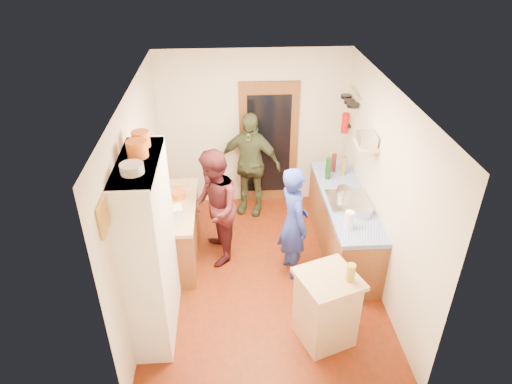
{
  "coord_description": "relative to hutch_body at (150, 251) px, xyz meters",
  "views": [
    {
      "loc": [
        -0.4,
        -4.82,
        4.2
      ],
      "look_at": [
        -0.08,
        0.15,
        1.23
      ],
      "focal_mm": 32.0,
      "sensor_mm": 36.0,
      "label": 1
    }
  ],
  "objects": [
    {
      "name": "right_counter_top",
      "position": [
        2.5,
        1.3,
        -0.23
      ],
      "size": [
        0.62,
        2.22,
        0.06
      ],
      "primitive_type": "cube",
      "color": "#082AA5",
      "rests_on": "right_counter_base"
    },
    {
      "name": "radio",
      "position": [
        2.67,
        1.25,
        0.69
      ],
      "size": [
        0.24,
        0.32,
        0.15
      ],
      "primitive_type": "cube",
      "rotation": [
        0.0,
        0.0,
        -0.08
      ],
      "color": "silver",
      "rests_on": "wall_shelf"
    },
    {
      "name": "left_counter_top",
      "position": [
        0.1,
        1.25,
        -0.23
      ],
      "size": [
        0.64,
        1.44,
        0.05
      ],
      "primitive_type": "cube",
      "color": "tan",
      "rests_on": "left_counter_base"
    },
    {
      "name": "toaster",
      "position": [
        0.15,
        0.85,
        -0.1
      ],
      "size": [
        0.3,
        0.23,
        0.2
      ],
      "primitive_type": "cube",
      "rotation": [
        0.0,
        0.0,
        0.22
      ],
      "color": "white",
      "rests_on": "left_counter_top"
    },
    {
      "name": "wall_shelf",
      "position": [
        2.67,
        1.25,
        0.6
      ],
      "size": [
        0.26,
        0.42,
        0.03
      ],
      "primitive_type": "cube",
      "color": "tan",
      "rests_on": "wall_right"
    },
    {
      "name": "door_glass",
      "position": [
        1.55,
        2.74,
        -0.05
      ],
      "size": [
        0.7,
        0.02,
        1.7
      ],
      "primitive_type": "cube",
      "color": "black",
      "rests_on": "door_frame"
    },
    {
      "name": "person_hob",
      "position": [
        1.75,
        0.84,
        -0.3
      ],
      "size": [
        0.51,
        0.66,
        1.6
      ],
      "primitive_type": "imported",
      "rotation": [
        0.0,
        0.0,
        1.81
      ],
      "color": "navy",
      "rests_on": "ground"
    },
    {
      "name": "picture_frame",
      "position": [
        -0.18,
        -0.75,
        0.95
      ],
      "size": [
        0.03,
        0.25,
        0.3
      ],
      "primitive_type": "cube",
      "color": "gold",
      "rests_on": "wall_left"
    },
    {
      "name": "wall_back",
      "position": [
        1.3,
        2.81,
        0.2
      ],
      "size": [
        3.0,
        0.02,
        2.6
      ],
      "primitive_type": "cube",
      "color": "beige",
      "rests_on": "ground"
    },
    {
      "name": "plate_stack",
      "position": [
        0.0,
        -0.25,
        1.15
      ],
      "size": [
        0.22,
        0.22,
        0.09
      ],
      "primitive_type": "cylinder",
      "color": "white",
      "rests_on": "hutch_top_shelf"
    },
    {
      "name": "pan_hang_c",
      "position": [
        2.7,
        2.55,
        0.81
      ],
      "size": [
        0.17,
        0.17,
        0.05
      ],
      "primitive_type": "cylinder",
      "color": "black",
      "rests_on": "pan_rail"
    },
    {
      "name": "wall_left",
      "position": [
        -0.21,
        0.8,
        0.2
      ],
      "size": [
        0.02,
        4.0,
        2.6
      ],
      "primitive_type": "cube",
      "color": "beige",
      "rests_on": "ground"
    },
    {
      "name": "kettle",
      "position": [
        0.05,
        1.17,
        -0.12
      ],
      "size": [
        0.17,
        0.17,
        0.17
      ],
      "primitive_type": "cylinder",
      "rotation": [
        0.0,
        0.0,
        0.18
      ],
      "color": "white",
      "rests_on": "left_counter_top"
    },
    {
      "name": "right_counter_base",
      "position": [
        2.5,
        1.3,
        -0.68
      ],
      "size": [
        0.6,
        2.2,
        0.84
      ],
      "primitive_type": "cube",
      "color": "brown",
      "rests_on": "ground"
    },
    {
      "name": "bottle_c",
      "position": [
        2.61,
        1.94,
        -0.06
      ],
      "size": [
        0.09,
        0.09,
        0.29
      ],
      "primitive_type": "cylinder",
      "rotation": [
        0.0,
        0.0,
        -0.29
      ],
      "color": "olive",
      "rests_on": "right_counter_top"
    },
    {
      "name": "orange_pot_b",
      "position": [
        0.0,
        0.33,
        1.18
      ],
      "size": [
        0.19,
        0.19,
        0.16
      ],
      "primitive_type": "cylinder",
      "color": "orange",
      "rests_on": "hutch_top_shelf"
    },
    {
      "name": "hutch_top_shelf",
      "position": [
        0.0,
        0.0,
        1.08
      ],
      "size": [
        0.4,
        1.14,
        0.04
      ],
      "primitive_type": "cube",
      "color": "white",
      "rests_on": "hutch_body"
    },
    {
      "name": "hob",
      "position": [
        2.5,
        1.16,
        -0.18
      ],
      "size": [
        0.55,
        0.58,
        0.04
      ],
      "primitive_type": "cube",
      "color": "silver",
      "rests_on": "right_counter_top"
    },
    {
      "name": "ext_bracket",
      "position": [
        2.77,
        2.5,
        0.35
      ],
      "size": [
        0.06,
        0.1,
        0.04
      ],
      "primitive_type": "cube",
      "color": "black",
      "rests_on": "wall_right"
    },
    {
      "name": "bottle_a",
      "position": [
        2.35,
        1.84,
        -0.03
      ],
      "size": [
        0.09,
        0.09,
        0.34
      ],
      "primitive_type": "cylinder",
      "rotation": [
        0.0,
        0.0,
        -0.11
      ],
      "color": "#143F14",
      "rests_on": "right_counter_top"
    },
    {
      "name": "chopping_board",
      "position": [
        0.12,
        1.81,
        -0.19
      ],
      "size": [
        0.34,
        0.28,
        0.02
      ],
      "primitive_type": "cube",
      "rotation": [
        0.0,
        0.0,
        0.22
      ],
      "color": "tan",
      "rests_on": "left_counter_top"
    },
    {
      "name": "island_base",
      "position": [
        1.93,
        -0.34,
        -0.67
      ],
      "size": [
        0.71,
        0.71,
        0.86
      ],
      "primitive_type": "cube",
      "rotation": [
        0.0,
        0.0,
        0.35
      ],
      "color": "tan",
      "rests_on": "ground"
    },
    {
      "name": "wall_front",
      "position": [
        1.3,
        -1.21,
        0.2
      ],
      "size": [
        3.0,
        0.02,
        2.6
      ],
      "primitive_type": "cube",
      "color": "beige",
      "rests_on": "ground"
    },
    {
      "name": "cutting_board",
      "position": [
        1.86,
        -0.31,
        -0.21
      ],
      "size": [
        0.43,
        0.38,
        0.02
      ],
      "primitive_type": "cube",
      "rotation": [
        0.0,
        0.0,
        0.35
      ],
      "color": "white",
      "rests_on": "island_top"
    },
    {
      "name": "person_left",
      "position": [
        0.69,
        1.25,
        -0.26
      ],
      "size": [
        0.73,
        0.89,
        1.69
      ],
      "primitive_type": "imported",
      "rotation": [
        0.0,
        0.0,
        -1.45
      ],
      "color": "#41161B",
      "rests_on": "ground"
    },
    {
      "name": "pan_hang_a",
      "position": [
        2.7,
        2.15,
        0.82
      ],
      "size": [
        0.18,
        0.18,
        0.05
      ],
      "primitive_type": "cylinder",
      "color": "black",
      "rests_on": "pan_rail"
    },
    {
      "name": "floor",
      "position": [
        1.3,
        0.8,
        -1.11
      ],
      "size": [
        3.0,
        4.0,
        0.02
      ],
      "primitive_type": "cube",
      "color": "maroon",
      "rests_on": "ground"
    },
    {
      "name": "left_counter_base",
      "position": [
        0.1,
        1.25,
        -0.68
      ],
      "size": [
        0.6,
        1.4,
        0.85
      ],
      "primitive_type": "cube",
      "color": "brown",
      "rests_on": "ground"
    },
    {
      "name": "bottle_b",
      "position": [
        2.48,
        2.06,
        -0.06
      ],
      "size": [
        0.08,
        0.08,
        0.29
      ],
      "primitive_type": "cylinder",
      "rotation": [
        0.0,
        0.0,
        -0.09
      ],
      "color": "#591419",
      "rests_on": "right_counter_top"
    },
    {
      "name": "pan_rail",
      "position": [
        2.76,
        2.33,
        0.95
      ],
      "size": [
        0.02,
        0.65,
        0.02
      ],
      "primitive_type": "cylinder",
      "rotation": [
        1.57,
        0.0,
        0.0
      ],
      "color": "silver",
      "rests_on": "wall_right"
    },
    {
      "name": "mixing_bowl",
      "position": [
        2.6,
        0.83,
        -0.15
      ],
      "size": [
        0.26,
        0.26,
        0.1
      ],
      "primitive_type": "cylinder",
      "rotation": [
        0.0,
        0.0,
        -0.01
      ],
      "color": "silver",
      "rests_on": "right_counter_top"
    },
    {
      "name": "oil_jar",
      "position": [
        2.14,
        -0.39,
        -0.09
      ],
      "size": [
        0.13,
        0.13,
        0.2
      ],
      "primitive_type": "cylinder",
      "rotation": [
        0.0,
        0.0,
        0.35
      ],
      "color": "#AD9E2D",
      "rests_on": "island_top"
    },
    {
      "name": "hutch_body",
      "position": [
        0.0,
        0.0,
        0.0
      ],
      "size": [
        0.4,
        1.2,
        2.2
      ],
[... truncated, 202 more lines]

